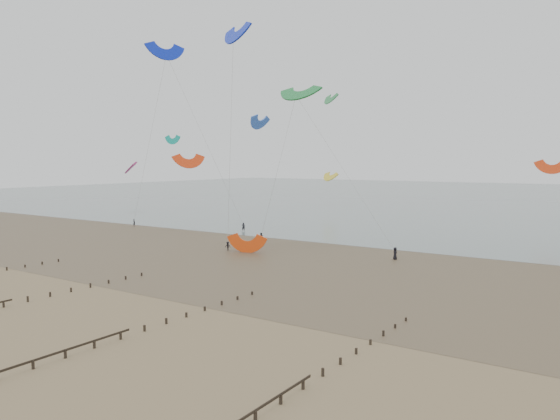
# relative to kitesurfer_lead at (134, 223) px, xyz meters

# --- Properties ---
(ground) EXTENTS (500.00, 500.00, 0.00)m
(ground) POSITION_rel_kitesurfer_lead_xyz_m (57.09, -48.37, -0.81)
(ground) COLOR brown
(ground) RESTS_ON ground
(sea_and_shore) EXTENTS (500.00, 665.00, 0.03)m
(sea_and_shore) POSITION_rel_kitesurfer_lead_xyz_m (53.01, -13.97, -0.80)
(sea_and_shore) COLOR #475654
(sea_and_shore) RESTS_ON ground
(kitesurfer_lead) EXTENTS (0.66, 0.51, 1.62)m
(kitesurfer_lead) POSITION_rel_kitesurfer_lead_xyz_m (0.00, 0.00, 0.00)
(kitesurfer_lead) COLOR black
(kitesurfer_lead) RESTS_ON ground
(kitesurfers) EXTENTS (114.63, 28.10, 1.89)m
(kitesurfers) POSITION_rel_kitesurfer_lead_xyz_m (81.68, -0.05, 0.05)
(kitesurfers) COLOR black
(kitesurfers) RESTS_ON ground
(grounded_kite) EXTENTS (6.73, 5.73, 3.25)m
(grounded_kite) POSITION_rel_kitesurfer_lead_xyz_m (43.38, -14.24, -0.81)
(grounded_kite) COLOR #FB480F
(grounded_kite) RESTS_ON ground
(kites_airborne) EXTENTS (234.91, 105.97, 36.13)m
(kites_airborne) POSITION_rel_kitesurfer_lead_xyz_m (50.40, 37.97, 20.02)
(kites_airborne) COLOR purple
(kites_airborne) RESTS_ON ground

